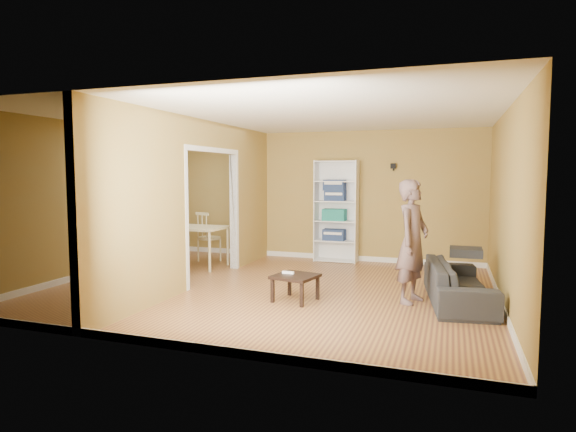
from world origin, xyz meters
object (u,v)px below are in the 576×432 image
object	(u,v)px
chair_left	(161,239)
chair_far	(209,236)
sofa	(459,277)
chair_near	(175,244)
person	(413,231)
bookshelf	(337,211)
dining_table	(192,231)
coffee_table	(295,279)

from	to	relation	value
chair_left	chair_far	size ratio (longest dim) A/B	0.99
sofa	chair_left	distance (m)	5.55
sofa	chair_near	distance (m)	4.77
sofa	person	distance (m)	0.88
person	bookshelf	size ratio (longest dim) A/B	0.97
dining_table	chair_left	distance (m)	0.73
chair_far	dining_table	bearing A→B (deg)	106.94
person	chair_near	size ratio (longest dim) A/B	1.94
chair_far	bookshelf	bearing A→B (deg)	-140.35
dining_table	chair_near	world-z (taller)	chair_near
person	dining_table	size ratio (longest dim) A/B	1.61
chair_left	chair_near	xyz separation A→B (m)	(0.70, -0.62, 0.01)
sofa	chair_left	world-z (taller)	chair_left
sofa	chair_near	xyz separation A→B (m)	(-4.74, 0.53, 0.14)
coffee_table	chair_left	distance (m)	3.75
coffee_table	chair_left	size ratio (longest dim) A/B	0.55
sofa	chair_left	size ratio (longest dim) A/B	1.93
sofa	bookshelf	world-z (taller)	bookshelf
sofa	bookshelf	bearing A→B (deg)	33.64
chair_near	sofa	bearing A→B (deg)	-20.83
person	chair_near	world-z (taller)	person
person	chair_left	world-z (taller)	person
dining_table	chair_left	size ratio (longest dim) A/B	1.24
sofa	chair_far	bearing A→B (deg)	62.03
sofa	chair_left	bearing A→B (deg)	70.28
sofa	person	size ratio (longest dim) A/B	0.97
bookshelf	chair_left	size ratio (longest dim) A/B	2.05
bookshelf	chair_near	world-z (taller)	bookshelf
person	coffee_table	world-z (taller)	person
sofa	coffee_table	size ratio (longest dim) A/B	3.49
person	chair_left	distance (m)	5.03
dining_table	person	bearing A→B (deg)	-17.34
coffee_table	dining_table	xyz separation A→B (m)	(-2.60, 1.74, 0.37)
person	dining_table	distance (m)	4.33
person	dining_table	world-z (taller)	person
dining_table	bookshelf	bearing A→B (deg)	30.94
bookshelf	chair_left	xyz separation A→B (m)	(-3.15, -1.44, -0.52)
coffee_table	chair_near	world-z (taller)	chair_near
bookshelf	chair_near	distance (m)	3.24
person	chair_far	world-z (taller)	person
sofa	bookshelf	xyz separation A→B (m)	(-2.28, 2.59, 0.64)
bookshelf	chair_far	distance (m)	2.61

